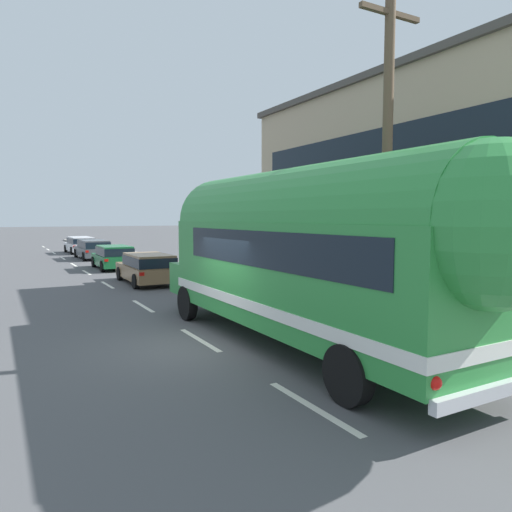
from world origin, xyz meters
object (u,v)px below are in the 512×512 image
object	(u,v)px
painted_bus	(311,250)
car_second	(114,256)
utility_pole	(387,157)
car_lead	(147,266)
car_fourth	(80,244)
car_third	(93,248)

from	to	relation	value
painted_bus	car_second	size ratio (longest dim) A/B	2.74
utility_pole	car_lead	size ratio (longest dim) A/B	1.87
car_second	painted_bus	bearing A→B (deg)	-89.91
car_fourth	car_lead	bearing A→B (deg)	-90.68
utility_pole	painted_bus	xyz separation A→B (m)	(-2.14, 0.03, -2.12)
car_second	utility_pole	bearing A→B (deg)	-83.59
utility_pole	car_third	world-z (taller)	utility_pole
utility_pole	car_third	size ratio (longest dim) A/B	1.76
car_lead	car_second	world-z (taller)	same
painted_bus	utility_pole	bearing A→B (deg)	-0.81
painted_bus	car_lead	size ratio (longest dim) A/B	2.58
car_lead	painted_bus	bearing A→B (deg)	-89.85
car_lead	car_fourth	size ratio (longest dim) A/B	0.98
car_lead	car_second	distance (m)	6.83
utility_pole	car_third	bearing A→B (deg)	94.24
car_second	car_third	world-z (taller)	same
utility_pole	car_third	distance (m)	27.20
car_lead	car_fourth	world-z (taller)	same
utility_pole	painted_bus	size ratio (longest dim) A/B	0.72
car_third	car_fourth	xyz separation A→B (m)	(0.06, 6.17, 0.01)
painted_bus	car_fourth	xyz separation A→B (m)	(0.21, 33.02, -1.51)
utility_pole	painted_bus	distance (m)	3.01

